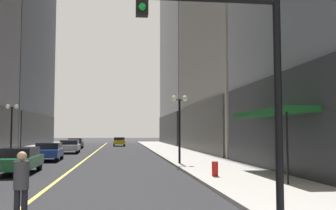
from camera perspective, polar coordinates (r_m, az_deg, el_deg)
name	(u,v)px	position (r m, az deg, el deg)	size (l,w,h in m)	color
ground_plane	(94,153)	(40.58, -10.81, -6.91)	(200.00, 200.00, 0.00)	#262628
sidewalk_left	(10,152)	(41.95, -22.20, -6.48)	(4.50, 78.00, 0.15)	#ADA8A0
sidewalk_right	(174,151)	(40.85, 0.90, -6.85)	(4.50, 78.00, 0.15)	#ADA8A0
lane_centre_stripe	(94,153)	(40.58, -10.81, -6.90)	(0.16, 70.00, 0.01)	#E5D64C
storefront_awning_right	(271,113)	(18.75, 14.89, -1.18)	(1.60, 6.99, 3.12)	#144C1E
car_green	(19,160)	(21.19, -21.14, -7.50)	(1.84, 4.68, 1.32)	#196038
car_blue	(49,151)	(29.91, -17.15, -6.49)	(1.92, 4.17, 1.32)	navy
car_silver	(70,146)	(39.98, -14.29, -5.86)	(2.08, 4.39, 1.32)	#B7B7BC
car_black	(75,143)	(50.96, -13.48, -5.45)	(1.95, 4.07, 1.32)	black
car_yellow	(119,141)	(58.75, -7.21, -5.32)	(1.82, 4.39, 1.32)	yellow
pedestrian_with_orange_bag	(21,182)	(9.61, -20.79, -10.57)	(0.37, 0.37, 1.67)	black
traffic_light_near_right	(234,62)	(9.18, 9.73, 6.29)	(3.43, 0.35, 5.65)	black
street_lamp_left_far	(12,118)	(35.00, -22.02, -1.83)	(1.06, 0.36, 4.43)	black
street_lamp_right_mid	(179,114)	(24.55, 1.69, -1.32)	(1.06, 0.36, 4.43)	black
fire_hydrant_right	(215,171)	(17.55, 6.93, -9.56)	(0.28, 0.28, 0.80)	red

